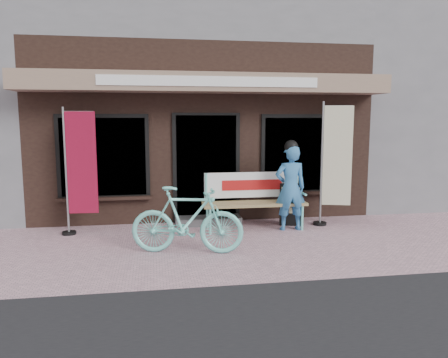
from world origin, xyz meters
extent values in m
plane|color=#CB9BA8|center=(0.00, 0.00, 0.00)|extent=(70.00, 70.00, 0.00)
cube|color=black|center=(0.00, 5.00, 1.80)|extent=(7.00, 6.00, 3.60)
cube|color=slate|center=(0.00, 5.00, 4.80)|extent=(7.00, 6.00, 2.40)
cube|color=gray|center=(0.00, 1.65, 2.75)|extent=(7.00, 0.80, 0.35)
cube|color=white|center=(0.00, 1.24, 2.75)|extent=(4.00, 0.02, 0.18)
cube|color=black|center=(0.00, 1.98, 1.10)|extent=(1.20, 0.06, 2.10)
cube|color=black|center=(0.00, 1.97, 1.10)|extent=(1.35, 0.04, 2.20)
cube|color=black|center=(-2.00, 1.98, 1.35)|extent=(1.60, 0.06, 1.50)
cube|color=black|center=(2.00, 1.98, 1.35)|extent=(1.60, 0.06, 1.50)
cube|color=black|center=(-2.00, 1.97, 1.35)|extent=(1.75, 0.04, 1.65)
cube|color=black|center=(2.00, 1.97, 1.35)|extent=(1.75, 0.04, 1.65)
cube|color=black|center=(-2.00, 1.92, 0.55)|extent=(1.80, 0.18, 0.06)
cube|color=black|center=(2.00, 1.92, 0.55)|extent=(1.80, 0.18, 0.06)
cube|color=#59595B|center=(0.00, 1.75, 0.07)|extent=(1.30, 0.45, 0.15)
cylinder|color=#71DDD0|center=(-0.05, 1.01, 0.23)|extent=(0.05, 0.05, 0.46)
cylinder|color=#71DDD0|center=(-0.05, 1.45, 0.23)|extent=(0.05, 0.05, 0.46)
cylinder|color=#71DDD0|center=(1.69, 1.00, 0.23)|extent=(0.05, 0.05, 0.46)
cylinder|color=#71DDD0|center=(1.69, 1.44, 0.23)|extent=(0.05, 0.05, 0.46)
cube|color=#9A8554|center=(0.82, 1.22, 0.49)|extent=(1.97, 0.50, 0.05)
cylinder|color=#71DDD0|center=(-0.07, 1.45, 0.76)|extent=(0.05, 0.05, 0.60)
cylinder|color=#71DDD0|center=(1.71, 1.44, 0.76)|extent=(0.05, 0.05, 0.60)
cube|color=white|center=(0.82, 1.46, 0.82)|extent=(1.85, 0.06, 0.49)
cube|color=#B21414|center=(0.82, 1.44, 0.82)|extent=(1.18, 0.02, 0.20)
cylinder|color=#71DDD0|center=(-0.11, 1.23, 0.68)|extent=(0.05, 0.48, 0.04)
cylinder|color=#71DDD0|center=(1.74, 1.22, 0.68)|extent=(0.05, 0.48, 0.04)
imported|color=teal|center=(1.47, 1.07, 0.80)|extent=(0.59, 0.39, 1.60)
sphere|color=black|center=(1.47, 1.07, 1.57)|extent=(0.26, 0.26, 0.26)
imported|color=#71DDD0|center=(-0.55, -0.06, 0.53)|extent=(1.82, 0.88, 1.05)
cylinder|color=gray|center=(-2.59, 1.39, 1.15)|extent=(0.04, 0.04, 2.29)
cylinder|color=gray|center=(-2.33, 1.38, 2.21)|extent=(0.52, 0.06, 0.02)
cube|color=maroon|center=(-2.31, 1.38, 1.30)|extent=(0.52, 0.06, 1.82)
cylinder|color=black|center=(-2.59, 1.39, 0.03)|extent=(0.27, 0.27, 0.05)
cylinder|color=gray|center=(2.18, 1.34, 1.21)|extent=(0.05, 0.05, 2.41)
cylinder|color=gray|center=(2.44, 1.26, 2.32)|extent=(0.53, 0.18, 0.03)
cube|color=beige|center=(2.46, 1.25, 1.37)|extent=(0.54, 0.18, 1.92)
cylinder|color=black|center=(2.18, 1.34, 0.03)|extent=(0.33, 0.33, 0.05)
cube|color=black|center=(1.58, 1.38, 0.42)|extent=(0.42, 0.20, 0.84)
cube|color=beige|center=(1.56, 1.34, 0.51)|extent=(0.34, 0.12, 0.51)
camera|label=1|loc=(-1.05, -6.67, 2.09)|focal=35.00mm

